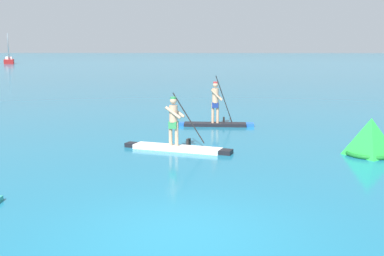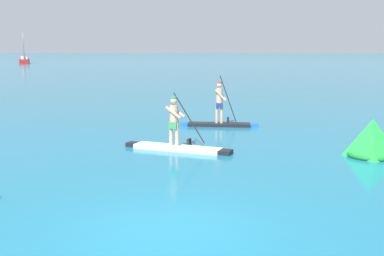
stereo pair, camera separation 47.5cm
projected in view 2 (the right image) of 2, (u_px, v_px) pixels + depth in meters
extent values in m
plane|color=#196B8C|center=(168.00, 234.00, 8.42)|extent=(440.00, 440.00, 0.00)
cube|color=white|center=(177.00, 148.00, 15.18)|extent=(2.86, 1.43, 0.13)
cube|color=black|center=(226.00, 152.00, 14.59)|extent=(0.46, 0.49, 0.13)
cube|color=black|center=(133.00, 144.00, 15.77)|extent=(0.44, 0.44, 0.13)
cylinder|color=tan|center=(177.00, 134.00, 15.11)|extent=(0.11, 0.11, 0.75)
cylinder|color=tan|center=(171.00, 134.00, 15.19)|extent=(0.11, 0.11, 0.75)
cube|color=#338C4C|center=(174.00, 125.00, 15.10)|extent=(0.32, 0.29, 0.22)
cylinder|color=tan|center=(174.00, 114.00, 15.04)|extent=(0.26, 0.26, 0.53)
sphere|color=tan|center=(174.00, 101.00, 14.97)|extent=(0.21, 0.21, 0.21)
cylinder|color=#338C4C|center=(174.00, 98.00, 14.96)|extent=(0.18, 0.18, 0.06)
cylinder|color=tan|center=(177.00, 111.00, 15.15)|extent=(0.53, 0.27, 0.40)
cylinder|color=tan|center=(173.00, 113.00, 14.87)|extent=(0.53, 0.27, 0.40)
cylinder|color=black|center=(189.00, 118.00, 15.29)|extent=(1.03, 0.39, 1.58)
cube|color=black|center=(189.00, 144.00, 15.43)|extent=(0.14, 0.21, 0.32)
cube|color=black|center=(219.00, 125.00, 19.75)|extent=(2.53, 0.69, 0.13)
cube|color=blue|center=(254.00, 125.00, 19.61)|extent=(0.33, 0.44, 0.13)
cube|color=blue|center=(184.00, 124.00, 19.89)|extent=(0.33, 0.38, 0.13)
cylinder|color=tan|center=(222.00, 113.00, 19.66)|extent=(0.11, 0.11, 0.82)
cylinder|color=tan|center=(217.00, 113.00, 19.68)|extent=(0.11, 0.11, 0.82)
cube|color=navy|center=(219.00, 105.00, 19.62)|extent=(0.27, 0.23, 0.22)
cylinder|color=tan|center=(219.00, 96.00, 19.56)|extent=(0.26, 0.26, 0.59)
sphere|color=tan|center=(219.00, 85.00, 19.48)|extent=(0.21, 0.21, 0.21)
cylinder|color=red|center=(219.00, 83.00, 19.47)|extent=(0.18, 0.18, 0.06)
cylinder|color=tan|center=(221.00, 95.00, 19.69)|extent=(0.47, 0.10, 0.48)
cylinder|color=tan|center=(220.00, 95.00, 19.40)|extent=(0.47, 0.10, 0.48)
cylinder|color=black|center=(228.00, 99.00, 19.95)|extent=(0.72, 0.06, 1.95)
cube|color=black|center=(228.00, 121.00, 20.10)|extent=(0.09, 0.20, 0.32)
pyramid|color=green|center=(372.00, 138.00, 14.24)|extent=(1.37, 1.37, 1.12)
torus|color=#167226|center=(371.00, 154.00, 14.32)|extent=(1.42, 1.42, 0.12)
cube|color=#A51E1E|center=(24.00, 61.00, 90.78)|extent=(3.52, 5.89, 0.80)
cylinder|color=#B2B2B7|center=(24.00, 46.00, 90.32)|extent=(0.12, 0.12, 4.75)
pyramid|color=white|center=(24.00, 48.00, 90.36)|extent=(0.85, 2.46, 4.01)
cube|color=silver|center=(24.00, 58.00, 90.67)|extent=(1.78, 2.31, 0.48)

